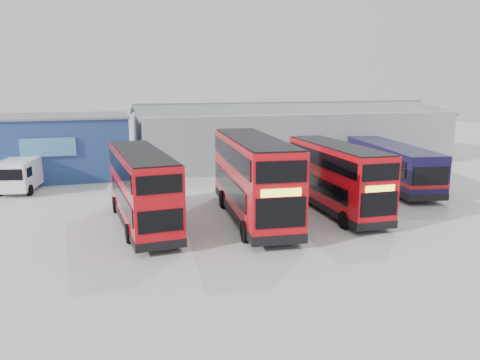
{
  "coord_description": "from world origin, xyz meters",
  "views": [
    {
      "loc": [
        -10.13,
        -23.65,
        7.78
      ],
      "look_at": [
        -2.37,
        2.35,
        2.1
      ],
      "focal_mm": 35.0,
      "sensor_mm": 36.0,
      "label": 1
    }
  ],
  "objects_px": {
    "office_block": "(53,146)",
    "double_decker_left": "(142,190)",
    "single_decker_blue": "(390,166)",
    "double_decker_right": "(336,178)",
    "double_decker_centre": "(253,179)",
    "maintenance_shed": "(289,135)",
    "panel_van": "(22,172)"
  },
  "relations": [
    {
      "from": "office_block",
      "to": "double_decker_centre",
      "type": "xyz_separation_m",
      "value": [
        12.05,
        -16.82,
        -0.22
      ]
    },
    {
      "from": "double_decker_centre",
      "to": "single_decker_blue",
      "type": "height_order",
      "value": "double_decker_centre"
    },
    {
      "from": "panel_van",
      "to": "double_decker_right",
      "type": "bearing_deg",
      "value": -20.17
    },
    {
      "from": "double_decker_centre",
      "to": "double_decker_right",
      "type": "height_order",
      "value": "double_decker_centre"
    },
    {
      "from": "double_decker_centre",
      "to": "double_decker_right",
      "type": "relative_size",
      "value": 1.16
    },
    {
      "from": "double_decker_left",
      "to": "double_decker_centre",
      "type": "distance_m",
      "value": 6.22
    },
    {
      "from": "single_decker_blue",
      "to": "maintenance_shed",
      "type": "bearing_deg",
      "value": -68.89
    },
    {
      "from": "double_decker_centre",
      "to": "panel_van",
      "type": "bearing_deg",
      "value": 144.33
    },
    {
      "from": "double_decker_centre",
      "to": "single_decker_blue",
      "type": "xyz_separation_m",
      "value": [
        12.63,
        5.22,
        -0.77
      ]
    },
    {
      "from": "maintenance_shed",
      "to": "double_decker_centre",
      "type": "bearing_deg",
      "value": -117.85
    },
    {
      "from": "single_decker_blue",
      "to": "panel_van",
      "type": "distance_m",
      "value": 27.31
    },
    {
      "from": "office_block",
      "to": "double_decker_right",
      "type": "relative_size",
      "value": 1.25
    },
    {
      "from": "office_block",
      "to": "double_decker_right",
      "type": "xyz_separation_m",
      "value": [
        17.41,
        -16.66,
        -0.52
      ]
    },
    {
      "from": "double_decker_centre",
      "to": "panel_van",
      "type": "height_order",
      "value": "double_decker_centre"
    },
    {
      "from": "double_decker_right",
      "to": "double_decker_centre",
      "type": "bearing_deg",
      "value": -176.91
    },
    {
      "from": "double_decker_right",
      "to": "double_decker_left",
      "type": "bearing_deg",
      "value": -179.68
    },
    {
      "from": "office_block",
      "to": "double_decker_left",
      "type": "relative_size",
      "value": 1.23
    },
    {
      "from": "single_decker_blue",
      "to": "office_block",
      "type": "bearing_deg",
      "value": -15.21
    },
    {
      "from": "maintenance_shed",
      "to": "double_decker_left",
      "type": "height_order",
      "value": "maintenance_shed"
    },
    {
      "from": "double_decker_centre",
      "to": "double_decker_left",
      "type": "bearing_deg",
      "value": -178.47
    },
    {
      "from": "double_decker_right",
      "to": "panel_van",
      "type": "bearing_deg",
      "value": 149.96
    },
    {
      "from": "single_decker_blue",
      "to": "double_decker_left",
      "type": "bearing_deg",
      "value": 24.4
    },
    {
      "from": "maintenance_shed",
      "to": "panel_van",
      "type": "bearing_deg",
      "value": -163.74
    },
    {
      "from": "maintenance_shed",
      "to": "double_decker_centre",
      "type": "relative_size",
      "value": 2.67
    },
    {
      "from": "single_decker_blue",
      "to": "panel_van",
      "type": "relative_size",
      "value": 2.12
    },
    {
      "from": "maintenance_shed",
      "to": "single_decker_blue",
      "type": "bearing_deg",
      "value": -78.86
    },
    {
      "from": "office_block",
      "to": "single_decker_blue",
      "type": "bearing_deg",
      "value": -25.19
    },
    {
      "from": "office_block",
      "to": "double_decker_left",
      "type": "xyz_separation_m",
      "value": [
        5.85,
        -16.45,
        -0.5
      ]
    },
    {
      "from": "double_decker_left",
      "to": "double_decker_centre",
      "type": "bearing_deg",
      "value": 172.29
    },
    {
      "from": "double_decker_centre",
      "to": "double_decker_right",
      "type": "bearing_deg",
      "value": 6.69
    },
    {
      "from": "double_decker_centre",
      "to": "double_decker_right",
      "type": "xyz_separation_m",
      "value": [
        5.35,
        0.16,
        -0.3
      ]
    },
    {
      "from": "maintenance_shed",
      "to": "double_decker_left",
      "type": "relative_size",
      "value": 3.04
    }
  ]
}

